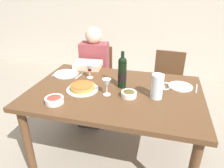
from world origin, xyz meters
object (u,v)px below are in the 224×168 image
object	(u,v)px
dinner_plate_right_setting	(66,74)
salad_bowl	(54,100)
wine_glass_left_diner	(90,69)
dinner_plate_left_setting	(180,86)
chair_left	(98,75)
diner_left	(93,74)
wine_glass_right_diner	(107,84)
baked_tart	(82,87)
chair_right	(167,82)
wine_bottle	(122,72)
olive_bowl	(129,94)
dining_table	(115,99)
water_pitcher	(157,88)

from	to	relation	value
dinner_plate_right_setting	salad_bowl	bearing A→B (deg)	-72.86
wine_glass_left_diner	dinner_plate_left_setting	size ratio (longest dim) A/B	0.63
chair_left	diner_left	world-z (taller)	diner_left
wine_glass_left_diner	chair_left	xyz separation A→B (m)	(-0.15, 0.66, -0.36)
diner_left	dinner_plate_left_setting	bearing A→B (deg)	152.77
wine_glass_right_diner	diner_left	size ratio (longest dim) A/B	0.12
salad_bowl	chair_left	size ratio (longest dim) A/B	0.17
baked_tart	chair_right	xyz separation A→B (m)	(0.74, 0.94, -0.29)
wine_bottle	wine_glass_left_diner	bearing A→B (deg)	161.31
chair_right	diner_left	bearing A→B (deg)	20.63
wine_bottle	wine_glass_right_diner	distance (m)	0.21
salad_bowl	wine_glass_right_diner	size ratio (longest dim) A/B	1.01
wine_bottle	dinner_plate_left_setting	xyz separation A→B (m)	(0.52, 0.13, -0.14)
wine_glass_right_diner	dinner_plate_left_setting	distance (m)	0.69
salad_bowl	chair_left	xyz separation A→B (m)	(-0.05, 1.20, -0.29)
dinner_plate_left_setting	diner_left	distance (m)	1.10
salad_bowl	wine_glass_right_diner	xyz separation A→B (m)	(0.36, 0.23, 0.07)
olive_bowl	chair_right	size ratio (longest dim) A/B	0.15
dining_table	dinner_plate_right_setting	xyz separation A→B (m)	(-0.58, 0.22, 0.10)
wine_glass_right_diner	olive_bowl	bearing A→B (deg)	4.24
baked_tart	dinner_plate_left_setting	xyz separation A→B (m)	(0.84, 0.28, -0.02)
dinner_plate_left_setting	baked_tart	bearing A→B (deg)	-161.71
dining_table	dinner_plate_left_setting	size ratio (longest dim) A/B	6.89
salad_bowl	dining_table	bearing A→B (deg)	39.04
water_pitcher	chair_left	world-z (taller)	water_pitcher
chair_left	salad_bowl	bearing A→B (deg)	87.86
dining_table	water_pitcher	xyz separation A→B (m)	(0.36, -0.04, 0.18)
dining_table	olive_bowl	bearing A→B (deg)	-31.00
wine_glass_left_diner	dinner_plate_left_setting	world-z (taller)	wine_glass_left_diner
dining_table	wine_glass_right_diner	distance (m)	0.22
wine_bottle	olive_bowl	world-z (taller)	wine_bottle
wine_glass_left_diner	diner_left	world-z (taller)	diner_left
water_pitcher	wine_glass_right_diner	bearing A→B (deg)	-172.41
chair_left	diner_left	bearing A→B (deg)	89.25
baked_tart	wine_glass_right_diner	size ratio (longest dim) A/B	1.95
olive_bowl	wine_glass_right_diner	world-z (taller)	wine_glass_right_diner
water_pitcher	dinner_plate_left_setting	xyz separation A→B (m)	(0.20, 0.25, -0.08)
wine_glass_right_diner	dinner_plate_right_setting	distance (m)	0.62
baked_tart	chair_right	bearing A→B (deg)	51.94
dining_table	dinner_plate_left_setting	world-z (taller)	dinner_plate_left_setting
dinner_plate_left_setting	chair_right	size ratio (longest dim) A/B	0.25
diner_left	chair_right	bearing A→B (deg)	-169.23
chair_left	diner_left	xyz separation A→B (m)	(0.02, -0.24, 0.12)
dining_table	salad_bowl	bearing A→B (deg)	-140.96
wine_glass_right_diner	dinner_plate_left_setting	world-z (taller)	wine_glass_right_diner
dining_table	wine_glass_left_diner	xyz separation A→B (m)	(-0.31, 0.20, 0.19)
dining_table	wine_glass_left_diner	world-z (taller)	wine_glass_left_diner
dinner_plate_left_setting	diner_left	world-z (taller)	diner_left
wine_bottle	wine_glass_right_diner	bearing A→B (deg)	-117.08
olive_bowl	diner_left	bearing A→B (deg)	129.00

